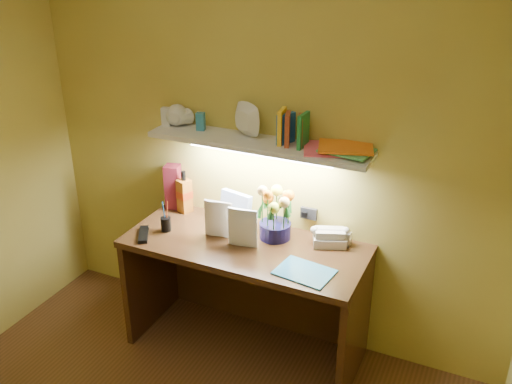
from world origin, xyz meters
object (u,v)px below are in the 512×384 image
(desk, at_px, (245,298))
(whisky_bottle, at_px, (184,192))
(desk_clock, at_px, (344,238))
(flower_bouquet, at_px, (275,212))
(telephone, at_px, (330,235))

(desk, bearing_deg, whisky_bottle, 158.11)
(desk_clock, relative_size, whisky_bottle, 0.30)
(flower_bouquet, relative_size, telephone, 1.77)
(desk, distance_m, flower_bouquet, 0.57)
(desk_clock, bearing_deg, desk, -154.30)
(desk_clock, bearing_deg, whisky_bottle, -177.07)
(flower_bouquet, relative_size, whisky_bottle, 1.18)
(desk, xyz_separation_m, whisky_bottle, (-0.53, 0.21, 0.51))
(whisky_bottle, bearing_deg, desk, -21.89)
(telephone, xyz_separation_m, whisky_bottle, (-0.97, 0.01, 0.08))
(flower_bouquet, distance_m, whisky_bottle, 0.66)
(flower_bouquet, height_order, desk_clock, flower_bouquet)
(flower_bouquet, relative_size, desk_clock, 3.96)
(flower_bouquet, distance_m, desk_clock, 0.42)
(desk, bearing_deg, flower_bouquet, 47.74)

